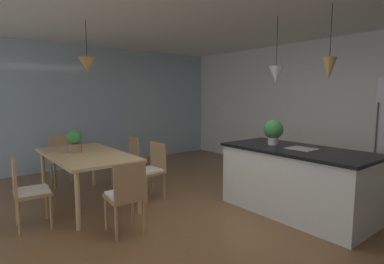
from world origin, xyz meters
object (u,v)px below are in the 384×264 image
at_px(chair_kitchen_end, 126,194).
at_px(chair_far_right, 151,169).
at_px(dining_table, 86,158).
at_px(kitchen_island, 296,180).
at_px(potted_plant_on_table, 74,141).
at_px(chair_near_right, 28,190).
at_px(potted_plant_on_island, 273,130).
at_px(chair_window_end, 62,158).
at_px(chair_far_left, 127,160).

distance_m(chair_kitchen_end, chair_far_right, 1.24).
relative_size(dining_table, chair_far_right, 2.12).
height_order(dining_table, chair_far_right, chair_far_right).
height_order(kitchen_island, potted_plant_on_table, potted_plant_on_table).
xyz_separation_m(chair_near_right, potted_plant_on_island, (1.34, 2.97, 0.64)).
bearing_deg(chair_near_right, chair_window_end, 152.98).
distance_m(chair_far_right, chair_far_left, 0.82).
distance_m(chair_window_end, kitchen_island, 4.03).
relative_size(chair_kitchen_end, chair_window_end, 1.00).
xyz_separation_m(chair_far_left, kitchen_island, (2.56, 1.24, -0.01)).
bearing_deg(chair_window_end, chair_far_left, 44.36).
relative_size(chair_window_end, chair_far_right, 1.00).
relative_size(chair_kitchen_end, chair_far_left, 1.00).
xyz_separation_m(chair_kitchen_end, kitchen_island, (0.86, 2.11, -0.01)).
xyz_separation_m(kitchen_island, potted_plant_on_island, (-0.40, 0.00, 0.65)).
distance_m(kitchen_island, potted_plant_on_table, 3.26).
bearing_deg(chair_window_end, chair_near_right, -27.02).
bearing_deg(potted_plant_on_table, potted_plant_on_island, 48.41).
distance_m(chair_window_end, chair_far_left, 1.23).
xyz_separation_m(chair_kitchen_end, chair_far_right, (-0.88, 0.87, 0.00)).
xyz_separation_m(chair_window_end, potted_plant_on_table, (1.09, -0.10, 0.45)).
bearing_deg(potted_plant_on_island, kitchen_island, 0.00).
relative_size(chair_kitchen_end, potted_plant_on_island, 2.38).
bearing_deg(potted_plant_on_table, chair_far_left, 102.09).
xyz_separation_m(chair_near_right, potted_plant_on_table, (-0.62, 0.77, 0.45)).
xyz_separation_m(chair_kitchen_end, chair_far_left, (-1.70, 0.87, 0.00)).
height_order(chair_kitchen_end, kitchen_island, kitchen_island).
xyz_separation_m(chair_kitchen_end, potted_plant_on_table, (-1.50, -0.09, 0.45)).
bearing_deg(chair_near_right, potted_plant_on_island, 65.72).
bearing_deg(chair_window_end, kitchen_island, 31.45).
bearing_deg(chair_far_right, chair_near_right, -90.01).
bearing_deg(chair_kitchen_end, potted_plant_on_island, 77.72).
bearing_deg(potted_plant_on_island, dining_table, -129.72).
relative_size(chair_near_right, potted_plant_on_table, 2.63).
relative_size(potted_plant_on_island, potted_plant_on_table, 1.11).
height_order(chair_window_end, chair_far_right, same).
bearing_deg(kitchen_island, dining_table, -135.56).
bearing_deg(chair_kitchen_end, chair_window_end, 179.83).
distance_m(chair_near_right, potted_plant_on_island, 3.32).
bearing_deg(chair_far_right, chair_window_end, -153.19).
relative_size(chair_window_end, potted_plant_on_island, 2.38).
relative_size(chair_window_end, chair_far_left, 1.00).
relative_size(dining_table, chair_window_end, 2.12).
height_order(chair_far_left, potted_plant_on_island, potted_plant_on_island).
bearing_deg(kitchen_island, chair_near_right, -120.34).
height_order(chair_near_right, chair_far_left, same).
distance_m(chair_window_end, potted_plant_on_island, 3.75).
xyz_separation_m(chair_window_end, chair_far_left, (0.88, 0.86, 0.00)).
bearing_deg(chair_far_left, potted_plant_on_island, 29.90).
bearing_deg(chair_kitchen_end, chair_far_left, 153.01).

